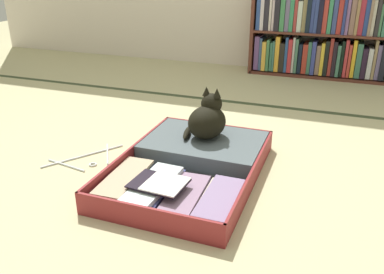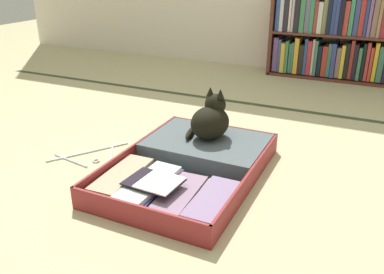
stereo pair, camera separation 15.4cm
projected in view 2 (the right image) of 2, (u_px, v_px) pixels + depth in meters
name	position (u px, v px, depth m)	size (l,w,h in m)	color
ground_plane	(183.00, 185.00, 1.92)	(10.00, 10.00, 0.00)	#C0B98A
tatami_border	(259.00, 105.00, 2.97)	(4.80, 0.05, 0.00)	#39452B
bookshelf	(354.00, 38.00, 3.45)	(1.41, 0.25, 0.78)	brown
open_suitcase	(193.00, 163.00, 2.03)	(0.64, 0.93, 0.11)	maroon
black_cat	(211.00, 120.00, 2.13)	(0.25, 0.26, 0.26)	black
clothes_hanger	(91.00, 155.00, 2.20)	(0.33, 0.39, 0.01)	silver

